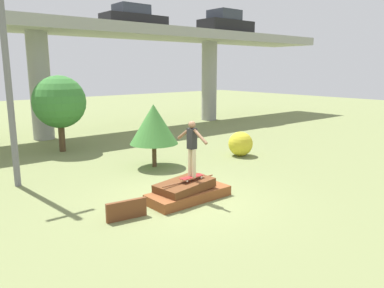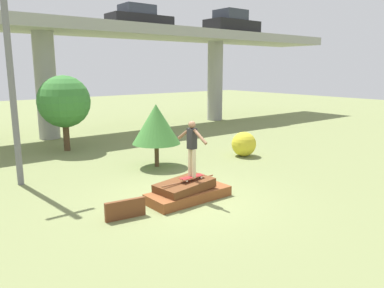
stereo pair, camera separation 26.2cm
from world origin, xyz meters
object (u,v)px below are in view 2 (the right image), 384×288
at_px(skater, 192,145).
at_px(tree_behind_left, 64,102).
at_px(bush_yellow_flowering, 244,144).
at_px(utility_pole, 9,56).
at_px(car_on_overpass_mid, 139,18).
at_px(car_on_overpass_left, 232,24).
at_px(tree_behind_right, 156,124).
at_px(skateboard, 192,177).

relative_size(skater, tree_behind_left, 0.47).
bearing_deg(bush_yellow_flowering, utility_pole, 168.99).
distance_m(skater, car_on_overpass_mid, 14.97).
height_order(utility_pole, tree_behind_left, utility_pole).
xyz_separation_m(car_on_overpass_left, tree_behind_right, (-11.76, -8.11, -5.22)).
distance_m(skater, tree_behind_right, 3.96).
height_order(car_on_overpass_mid, tree_behind_right, car_on_overpass_mid).
relative_size(car_on_overpass_left, tree_behind_right, 1.64).
height_order(skater, tree_behind_right, tree_behind_right).
height_order(skateboard, tree_behind_right, tree_behind_right).
height_order(car_on_overpass_left, tree_behind_left, car_on_overpass_left).
distance_m(utility_pole, tree_behind_left, 5.53).
xyz_separation_m(skater, car_on_overpass_left, (12.98, 11.87, 5.27)).
bearing_deg(car_on_overpass_left, skateboard, -137.54).
relative_size(tree_behind_left, bush_yellow_flowering, 3.26).
height_order(skater, car_on_overpass_left, car_on_overpass_left).
height_order(skater, car_on_overpass_mid, car_on_overpass_mid).
distance_m(skateboard, tree_behind_left, 8.96).
bearing_deg(skateboard, tree_behind_right, 72.15).
bearing_deg(bush_yellow_flowering, car_on_overpass_mid, 85.78).
height_order(skateboard, skater, skater).
relative_size(skateboard, tree_behind_right, 0.33).
bearing_deg(tree_behind_left, bush_yellow_flowering, -46.04).
bearing_deg(car_on_overpass_mid, skater, -114.84).
distance_m(skateboard, tree_behind_right, 4.09).
xyz_separation_m(skater, car_on_overpass_mid, (5.90, 12.74, 5.17)).
bearing_deg(utility_pole, tree_behind_right, -9.98).
bearing_deg(bush_yellow_flowering, skater, -150.66).
xyz_separation_m(utility_pole, bush_yellow_flowering, (8.77, -1.71, -3.63)).
relative_size(utility_pole, tree_behind_left, 2.32).
bearing_deg(tree_behind_left, car_on_overpass_left, 12.84).
bearing_deg(skater, skateboard, -142.00).
bearing_deg(skateboard, utility_pole, 127.95).
bearing_deg(tree_behind_left, tree_behind_right, -71.09).
bearing_deg(bush_yellow_flowering, tree_behind_right, 167.74).
bearing_deg(bush_yellow_flowering, skateboard, -150.66).
height_order(skateboard, bush_yellow_flowering, bush_yellow_flowering).
xyz_separation_m(utility_pole, tree_behind_left, (3.09, 4.19, -1.89)).
xyz_separation_m(skateboard, car_on_overpass_mid, (5.90, 12.74, 6.14)).
xyz_separation_m(skateboard, skater, (0.00, 0.00, 0.96)).
relative_size(car_on_overpass_left, tree_behind_left, 1.16).
relative_size(tree_behind_right, bush_yellow_flowering, 2.29).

